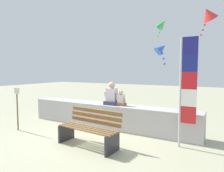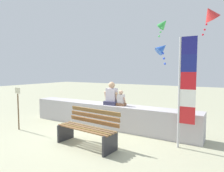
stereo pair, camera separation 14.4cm
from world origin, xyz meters
name	(u,v)px [view 1 (the left image)]	position (x,y,z in m)	size (l,w,h in m)	color
ground_plane	(93,134)	(0.00, 0.00, 0.00)	(40.00, 40.00, 0.00)	#ADAD8B
seawall_ledge	(107,115)	(0.00, 0.85, 0.38)	(5.86, 0.63, 0.76)	#B4AEB2
park_bench	(90,129)	(0.45, -0.78, 0.42)	(1.64, 0.75, 0.88)	#8B5F38
person_adult	(112,96)	(0.18, 0.81, 1.05)	(0.48, 0.35, 0.73)	#343351
person_child	(121,100)	(0.52, 0.81, 0.95)	(0.32, 0.23, 0.49)	brown
flag_banner	(186,85)	(2.53, 0.22, 1.51)	(0.40, 0.05, 2.64)	#B7B7BC
kite_red	(208,14)	(2.69, 3.88, 4.00)	(0.89, 0.88, 1.10)	red
kite_green	(162,24)	(0.97, 3.65, 3.77)	(0.59, 0.57, 0.84)	green
kite_blue	(161,49)	(1.37, 2.24, 2.62)	(0.61, 0.58, 0.83)	blue
sign_post	(17,105)	(-2.25, -0.83, 0.78)	(0.24, 0.04, 1.33)	brown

